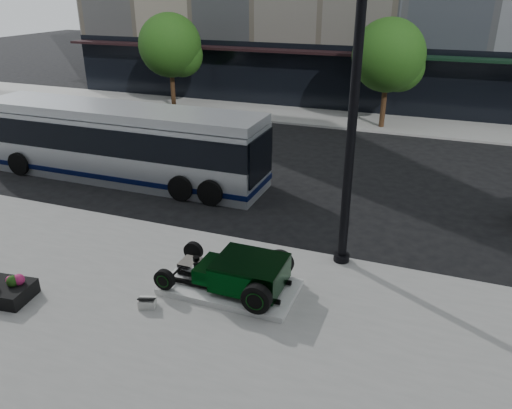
% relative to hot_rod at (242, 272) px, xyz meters
% --- Properties ---
extents(ground, '(120.00, 120.00, 0.00)m').
position_rel_hot_rod_xyz_m(ground, '(0.01, 4.69, -0.70)').
color(ground, black).
rests_on(ground, ground).
extents(sidewalk_far, '(70.00, 4.00, 0.12)m').
position_rel_hot_rod_xyz_m(sidewalk_far, '(0.01, 18.69, -0.64)').
color(sidewalk_far, gray).
rests_on(sidewalk_far, ground).
extents(street_trees, '(29.80, 3.80, 5.70)m').
position_rel_hot_rod_xyz_m(street_trees, '(1.16, 17.76, 3.07)').
color(street_trees, black).
rests_on(street_trees, sidewalk_far).
extents(display_plinth, '(3.40, 1.80, 0.15)m').
position_rel_hot_rod_xyz_m(display_plinth, '(-0.33, 0.00, -0.50)').
color(display_plinth, silver).
rests_on(display_plinth, sidewalk_near).
extents(hot_rod, '(3.22, 2.00, 0.81)m').
position_rel_hot_rod_xyz_m(hot_rod, '(0.00, 0.00, 0.00)').
color(hot_rod, black).
rests_on(hot_rod, display_plinth).
extents(info_plaque, '(0.48, 0.41, 0.31)m').
position_rel_hot_rod_xyz_m(info_plaque, '(-1.91, -1.42, -0.45)').
color(info_plaque, silver).
rests_on(info_plaque, sidewalk_near).
extents(lamppost, '(0.45, 0.45, 8.17)m').
position_rel_hot_rod_xyz_m(lamppost, '(2.03, 2.46, 3.20)').
color(lamppost, black).
rests_on(lamppost, sidewalk_near).
extents(transit_bus, '(12.12, 2.88, 2.92)m').
position_rel_hot_rod_xyz_m(transit_bus, '(-7.84, 6.21, 0.79)').
color(transit_bus, silver).
rests_on(transit_bus, ground).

